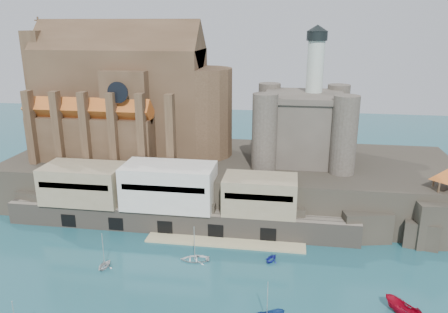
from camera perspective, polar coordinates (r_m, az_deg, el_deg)
ground at (r=68.77m, az=-4.00°, el=-18.10°), size 300.00×300.00×0.00m
promontory at (r=101.17m, az=0.70°, el=-3.00°), size 100.00×36.00×10.00m
quay at (r=87.85m, az=-7.30°, el=-5.52°), size 70.00×12.00×13.05m
church at (r=104.99m, az=-12.22°, el=7.08°), size 47.00×25.93×30.51m
castle_keep at (r=98.23m, az=10.34°, el=4.25°), size 21.20×21.20×29.30m
rock_outcrop at (r=92.72m, az=26.40°, el=-7.39°), size 14.50×10.50×8.70m
pavilion at (r=89.90m, az=27.09°, el=-2.27°), size 6.40×6.40×5.40m
boat_4 at (r=78.60m, az=-15.30°, el=-13.84°), size 3.23×2.31×3.42m
boat_6 at (r=78.30m, az=-3.84°, el=-13.34°), size 1.66×3.75×5.07m
boat_7 at (r=78.35m, az=6.17°, el=-13.39°), size 3.17×2.71×3.15m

